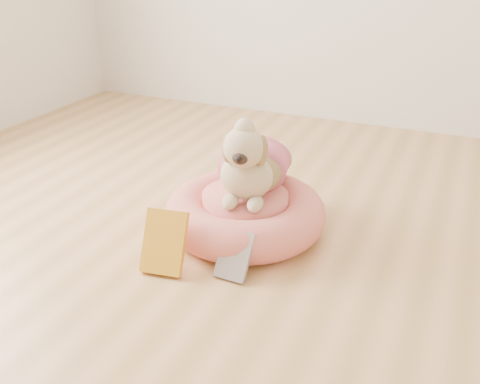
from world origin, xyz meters
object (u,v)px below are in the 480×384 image
at_px(book_white, 235,255).
at_px(dog, 252,150).
at_px(book_yellow, 164,242).
at_px(pet_bed, 245,213).

bearing_deg(book_white, dog, 105.36).
distance_m(dog, book_yellow, 0.48).
height_order(dog, book_yellow, dog).
relative_size(dog, book_yellow, 2.07).
height_order(book_yellow, book_white, book_yellow).
xyz_separation_m(dog, book_yellow, (-0.17, -0.39, -0.23)).
height_order(pet_bed, book_yellow, book_yellow).
distance_m(pet_bed, book_white, 0.31).
bearing_deg(dog, pet_bed, -125.67).
relative_size(pet_bed, book_yellow, 2.82).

